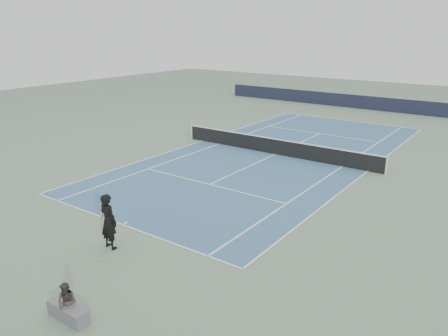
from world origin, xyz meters
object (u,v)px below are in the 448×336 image
Objects in this scene: spectator_bench at (68,307)px; tennis_ball at (100,259)px; tennis_player at (108,221)px; tennis_net at (276,146)px.

tennis_ball is at bearing 126.09° from spectator_bench.
tennis_player is at bearing 123.75° from spectator_bench.
tennis_net is at bearing 95.69° from tennis_ball.
spectator_bench is (2.14, -3.20, -0.62)m from tennis_player.
tennis_net is 202.49× the size of tennis_ball.
tennis_ball is 3.00m from spectator_bench.
tennis_net is at bearing 94.41° from tennis_player.
spectator_bench is (3.16, -16.52, -0.15)m from tennis_net.
tennis_net is at bearing 100.84° from spectator_bench.
tennis_net is 6.59× the size of tennis_player.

